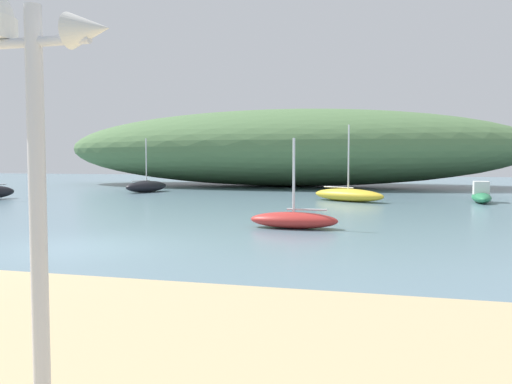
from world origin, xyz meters
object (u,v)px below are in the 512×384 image
object	(u,v)px
mast_structure	(4,66)
sailboat_by_sandbar	(348,195)
sailboat_off_point	(147,186)
sailboat_near_shore	(294,220)
motorboat_west_reach	(481,195)

from	to	relation	value
mast_structure	sailboat_by_sandbar	world-z (taller)	sailboat_by_sandbar
sailboat_off_point	sailboat_near_shore	bearing A→B (deg)	-50.58
sailboat_by_sandbar	motorboat_west_reach	bearing A→B (deg)	8.52
sailboat_by_sandbar	sailboat_off_point	bearing A→B (deg)	162.04
sailboat_off_point	sailboat_by_sandbar	bearing A→B (deg)	-17.96
sailboat_off_point	motorboat_west_reach	size ratio (longest dim) A/B	1.21
mast_structure	sailboat_by_sandbar	xyz separation A→B (m)	(0.39, 24.53, -2.49)
sailboat_near_shore	mast_structure	bearing A→B (deg)	-88.37
sailboat_near_shore	motorboat_west_reach	distance (m)	14.39
mast_structure	sailboat_off_point	xyz separation A→B (m)	(-13.38, 29.00, -2.45)
sailboat_off_point	motorboat_west_reach	world-z (taller)	sailboat_off_point
mast_structure	motorboat_west_reach	size ratio (longest dim) A/B	1.00
sailboat_off_point	motorboat_west_reach	bearing A→B (deg)	-9.67
mast_structure	sailboat_by_sandbar	size ratio (longest dim) A/B	0.75
mast_structure	sailboat_near_shore	distance (m)	13.43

